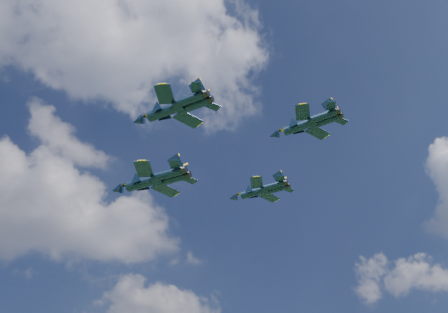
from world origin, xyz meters
TOP-DOWN VIEW (x-y plane):
  - jet_lead at (-16.86, 13.07)m, footprint 15.96×14.51m
  - jet_left at (-16.54, -7.25)m, footprint 13.65×13.26m
  - jet_right at (5.29, 14.15)m, footprint 12.28×11.73m
  - jet_slot at (6.17, -8.01)m, footprint 12.00×12.23m

SIDE VIEW (x-z plane):
  - jet_lead at x=-16.86m, z-range 57.65..61.81m
  - jet_left at x=-16.54m, z-range 58.93..62.59m
  - jet_right at x=5.29m, z-range 60.21..63.48m
  - jet_slot at x=6.17m, z-range 60.21..63.51m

